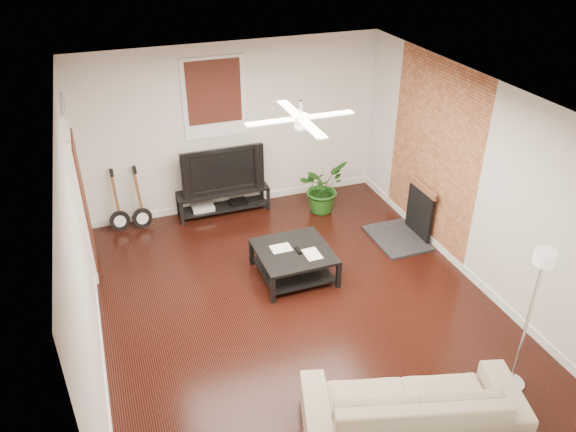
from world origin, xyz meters
name	(u,v)px	position (x,y,z in m)	size (l,w,h in m)	color
room	(299,214)	(0.00, 0.00, 1.40)	(5.01, 6.01, 2.81)	black
brick_accent	(433,154)	(2.49, 1.00, 1.40)	(0.02, 2.20, 2.80)	#995231
fireplace	(409,212)	(2.20, 1.00, 0.46)	(0.80, 1.10, 0.92)	black
window_back	(214,98)	(-0.30, 2.97, 1.95)	(1.00, 0.06, 1.30)	black
door_left	(80,189)	(-2.46, 1.90, 1.25)	(0.08, 1.00, 2.50)	white
tv_stand	(223,201)	(-0.30, 2.78, 0.21)	(1.53, 0.41, 0.43)	black
tv	(221,168)	(-0.30, 2.80, 0.82)	(1.37, 0.18, 0.79)	black
coffee_table	(294,263)	(0.18, 0.66, 0.21)	(1.01, 1.01, 0.42)	black
sofa	(412,403)	(0.38, -2.18, 0.32)	(2.18, 0.85, 0.64)	#C6B194
floor_lamp	(527,322)	(1.73, -2.08, 0.89)	(0.29, 0.29, 1.78)	silver
potted_plant	(322,187)	(1.29, 2.28, 0.43)	(0.78, 0.68, 0.87)	#1E5217
guitar_left	(117,202)	(-2.01, 2.75, 0.52)	(0.32, 0.23, 1.04)	black
guitar_right	(140,200)	(-1.66, 2.72, 0.52)	(0.32, 0.23, 1.04)	black
ceiling_fan	(300,118)	(0.00, 0.00, 2.60)	(1.24, 1.24, 0.32)	white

